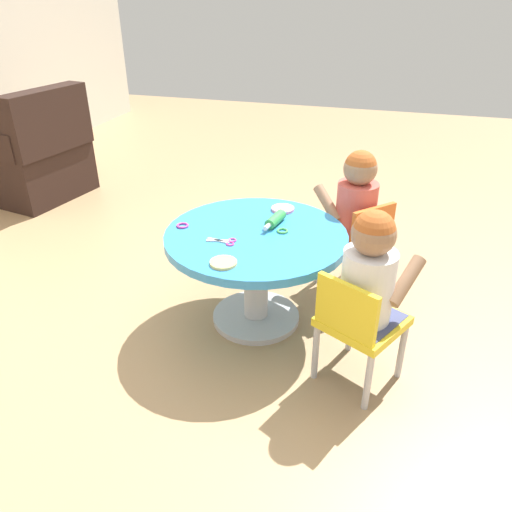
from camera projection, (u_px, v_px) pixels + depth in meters
name	position (u px, v px, depth m)	size (l,w,h in m)	color
ground_plane	(256.00, 319.00, 2.54)	(10.00, 10.00, 0.00)	tan
craft_table	(256.00, 256.00, 2.36)	(0.86, 0.86, 0.49)	silver
child_chair_left	(358.00, 323.00, 2.00)	(0.40, 0.40, 0.54)	#B7B7BC
seated_child_left	(370.00, 272.00, 1.92)	(0.43, 0.40, 0.51)	#3F4772
child_chair_right	(357.00, 241.00, 2.64)	(0.42, 0.42, 0.54)	#B7B7BC
seated_child_right	(356.00, 199.00, 2.56)	(0.43, 0.44, 0.51)	#3F4772
armchair_dark	(34.00, 158.00, 3.87)	(0.81, 0.83, 0.85)	black
rolling_pin	(275.00, 219.00, 2.38)	(0.23, 0.07, 0.05)	green
craft_scissors	(226.00, 241.00, 2.22)	(0.08, 0.14, 0.01)	silver
playdough_blob_0	(283.00, 209.00, 2.53)	(0.12, 0.12, 0.01)	pink
playdough_blob_1	(223.00, 263.00, 2.05)	(0.11, 0.11, 0.01)	#F2CC72
cookie_cutter_0	(282.00, 231.00, 2.31)	(0.05, 0.05, 0.01)	#4CB259
cookie_cutter_1	(183.00, 225.00, 2.36)	(0.06, 0.06, 0.01)	#D83FA5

